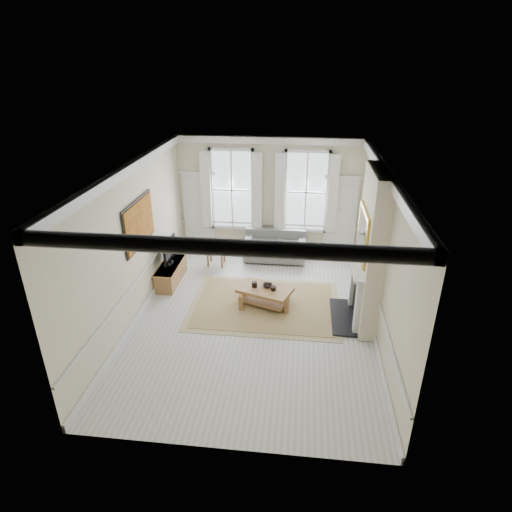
# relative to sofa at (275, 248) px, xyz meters

# --- Properties ---
(floor) EXTENTS (7.20, 7.20, 0.00)m
(floor) POSITION_rel_sofa_xyz_m (-0.24, -3.11, -0.35)
(floor) COLOR #B7B5AD
(floor) RESTS_ON ground
(ceiling) EXTENTS (7.20, 7.20, 0.00)m
(ceiling) POSITION_rel_sofa_xyz_m (-0.24, -3.11, 3.05)
(ceiling) COLOR white
(ceiling) RESTS_ON back_wall
(back_wall) EXTENTS (5.20, 0.00, 5.20)m
(back_wall) POSITION_rel_sofa_xyz_m (-0.24, 0.49, 1.35)
(back_wall) COLOR beige
(back_wall) RESTS_ON floor
(left_wall) EXTENTS (0.00, 7.20, 7.20)m
(left_wall) POSITION_rel_sofa_xyz_m (-2.84, -3.11, 1.35)
(left_wall) COLOR beige
(left_wall) RESTS_ON floor
(right_wall) EXTENTS (0.00, 7.20, 7.20)m
(right_wall) POSITION_rel_sofa_xyz_m (2.36, -3.11, 1.35)
(right_wall) COLOR beige
(right_wall) RESTS_ON floor
(window_left) EXTENTS (1.26, 0.20, 2.20)m
(window_left) POSITION_rel_sofa_xyz_m (-1.29, 0.44, 1.55)
(window_left) COLOR #B2BCC6
(window_left) RESTS_ON back_wall
(window_right) EXTENTS (1.26, 0.20, 2.20)m
(window_right) POSITION_rel_sofa_xyz_m (0.81, 0.44, 1.55)
(window_right) COLOR #B2BCC6
(window_right) RESTS_ON back_wall
(door_left) EXTENTS (0.90, 0.08, 2.30)m
(door_left) POSITION_rel_sofa_xyz_m (-2.29, 0.45, 0.80)
(door_left) COLOR silver
(door_left) RESTS_ON floor
(door_right) EXTENTS (0.90, 0.08, 2.30)m
(door_right) POSITION_rel_sofa_xyz_m (1.81, 0.45, 0.80)
(door_right) COLOR silver
(door_right) RESTS_ON floor
(painting) EXTENTS (0.05, 1.66, 1.06)m
(painting) POSITION_rel_sofa_xyz_m (-2.80, -2.81, 1.70)
(painting) COLOR #C07920
(painting) RESTS_ON left_wall
(chimney_breast) EXTENTS (0.35, 1.70, 3.38)m
(chimney_breast) POSITION_rel_sofa_xyz_m (2.19, -2.91, 1.35)
(chimney_breast) COLOR beige
(chimney_breast) RESTS_ON floor
(hearth) EXTENTS (0.55, 1.50, 0.05)m
(hearth) POSITION_rel_sofa_xyz_m (1.76, -2.91, -0.33)
(hearth) COLOR black
(hearth) RESTS_ON floor
(fireplace) EXTENTS (0.21, 1.45, 1.33)m
(fireplace) POSITION_rel_sofa_xyz_m (1.96, -2.91, 0.38)
(fireplace) COLOR silver
(fireplace) RESTS_ON floor
(mirror) EXTENTS (0.06, 1.26, 1.06)m
(mirror) POSITION_rel_sofa_xyz_m (1.97, -2.91, 1.70)
(mirror) COLOR gold
(mirror) RESTS_ON chimney_breast
(sofa) EXTENTS (1.73, 0.84, 0.83)m
(sofa) POSITION_rel_sofa_xyz_m (0.00, 0.00, 0.00)
(sofa) COLOR #60605E
(sofa) RESTS_ON floor
(side_table) EXTENTS (0.52, 0.52, 0.57)m
(side_table) POSITION_rel_sofa_xyz_m (-1.62, -0.52, 0.11)
(side_table) COLOR brown
(side_table) RESTS_ON floor
(rug) EXTENTS (3.50, 2.60, 0.02)m
(rug) POSITION_rel_sofa_xyz_m (-0.05, -2.58, -0.34)
(rug) COLOR #967C4D
(rug) RESTS_ON floor
(coffee_table) EXTENTS (1.38, 1.07, 0.45)m
(coffee_table) POSITION_rel_sofa_xyz_m (-0.05, -2.58, 0.02)
(coffee_table) COLOR brown
(coffee_table) RESTS_ON rug
(ceramic_pot_a) EXTENTS (0.13, 0.13, 0.13)m
(ceramic_pot_a) POSITION_rel_sofa_xyz_m (-0.30, -2.53, 0.17)
(ceramic_pot_a) COLOR black
(ceramic_pot_a) RESTS_ON coffee_table
(ceramic_pot_b) EXTENTS (0.13, 0.13, 0.09)m
(ceramic_pot_b) POSITION_rel_sofa_xyz_m (0.15, -2.63, 0.15)
(ceramic_pot_b) COLOR black
(ceramic_pot_b) RESTS_ON coffee_table
(bowl) EXTENTS (0.23, 0.23, 0.06)m
(bowl) POSITION_rel_sofa_xyz_m (-0.00, -2.48, 0.13)
(bowl) COLOR black
(bowl) RESTS_ON coffee_table
(tv_stand) EXTENTS (0.46, 1.43, 0.51)m
(tv_stand) POSITION_rel_sofa_xyz_m (-2.58, -1.68, -0.10)
(tv_stand) COLOR brown
(tv_stand) RESTS_ON floor
(tv) EXTENTS (0.08, 0.90, 0.68)m
(tv) POSITION_rel_sofa_xyz_m (-2.56, -1.68, 0.55)
(tv) COLOR black
(tv) RESTS_ON tv_stand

